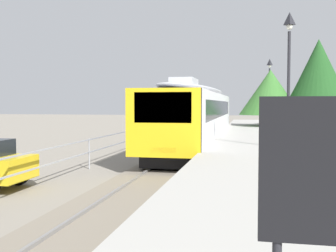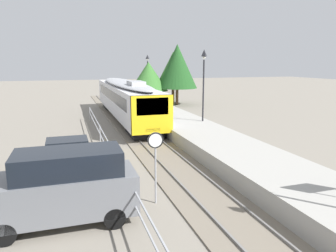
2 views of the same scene
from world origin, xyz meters
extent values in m
plane|color=gray|center=(-3.00, 22.00, 0.00)|extent=(160.00, 160.00, 0.00)
cube|color=slate|center=(0.00, 22.00, 0.03)|extent=(3.20, 60.00, 0.06)
cube|color=slate|center=(-0.72, 22.00, 0.10)|extent=(0.08, 60.00, 0.08)
cube|color=slate|center=(0.72, 22.00, 0.10)|extent=(0.08, 60.00, 0.08)
cube|color=silver|center=(0.00, 29.76, 1.96)|extent=(2.80, 19.72, 2.55)
cube|color=yellow|center=(0.00, 20.00, 1.96)|extent=(2.80, 0.24, 2.55)
cube|color=black|center=(0.00, 19.92, 2.53)|extent=(2.13, 0.08, 1.12)
cube|color=black|center=(0.00, 29.76, 2.37)|extent=(2.82, 16.56, 0.92)
ellipsoid|color=#B2B5BA|center=(0.00, 29.76, 3.42)|extent=(2.69, 18.93, 0.44)
cube|color=#B2B5BA|center=(0.00, 24.83, 3.70)|extent=(1.10, 2.20, 0.36)
cube|color=#EAE5C6|center=(0.00, 19.93, 0.97)|extent=(1.00, 0.10, 0.20)
cube|color=black|center=(0.00, 22.30, 0.42)|extent=(2.24, 3.20, 0.55)
cube|color=black|center=(0.00, 37.22, 0.42)|extent=(2.24, 3.20, 0.55)
cube|color=#A8A59E|center=(3.25, 22.00, 0.45)|extent=(3.90, 60.00, 0.90)
cylinder|color=#232328|center=(4.60, 22.22, 3.20)|extent=(0.12, 0.12, 4.60)
pyramid|color=#232328|center=(4.60, 22.22, 6.00)|extent=(0.34, 0.34, 0.50)
sphere|color=silver|center=(4.60, 22.22, 5.68)|extent=(0.24, 0.24, 0.24)
cylinder|color=#232328|center=(4.60, 39.23, 3.20)|extent=(0.12, 0.12, 4.60)
pyramid|color=#232328|center=(4.60, 39.23, 6.00)|extent=(0.34, 0.34, 0.50)
sphere|color=silver|center=(4.60, 39.23, 5.68)|extent=(0.24, 0.24, 0.24)
cylinder|color=#9EA0A5|center=(-3.30, 21.00, 0.62)|extent=(0.06, 0.06, 1.25)
cylinder|color=#9EA0A5|center=(-3.30, 30.00, 0.62)|extent=(0.06, 0.06, 1.25)
cylinder|color=black|center=(-4.28, 17.42, 0.31)|extent=(0.62, 0.20, 0.62)
cylinder|color=brown|center=(8.13, 38.10, 1.07)|extent=(0.36, 0.36, 2.13)
cone|color=#1E4C1E|center=(8.13, 38.10, 4.84)|extent=(5.03, 5.03, 5.41)
cylinder|color=brown|center=(4.66, 39.07, 0.90)|extent=(0.36, 0.36, 1.79)
cone|color=#38702D|center=(4.66, 39.07, 3.58)|extent=(4.90, 4.90, 3.58)
cylinder|color=brown|center=(7.91, 39.03, 1.11)|extent=(0.36, 0.36, 2.22)
cone|color=#38702D|center=(7.91, 39.03, 4.44)|extent=(4.52, 4.52, 4.43)
camera|label=1|loc=(3.13, 5.33, 2.65)|focal=43.90mm
camera|label=2|loc=(-5.21, 0.53, 5.31)|focal=33.50mm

